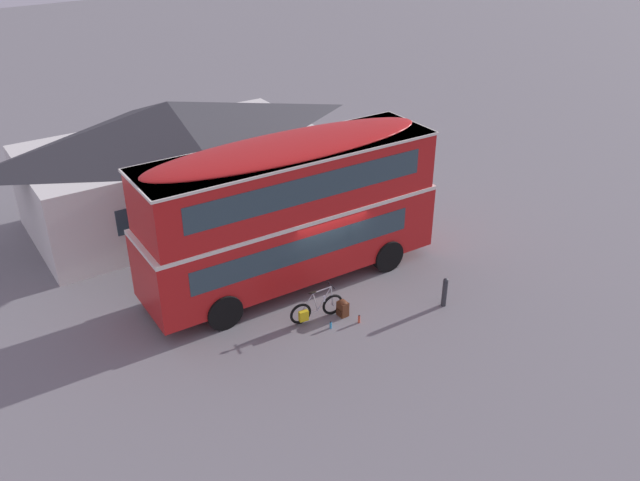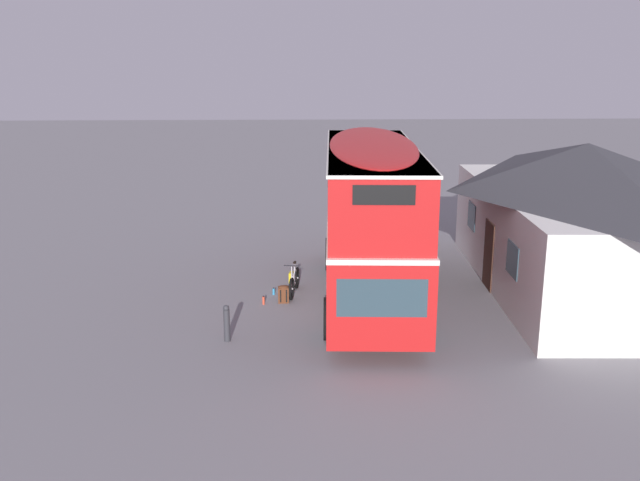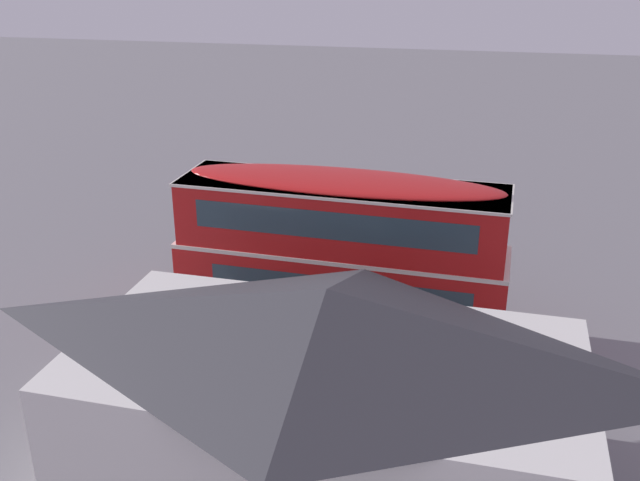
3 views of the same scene
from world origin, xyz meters
TOP-DOWN VIEW (x-y plane):
  - ground_plane at (0.00, 0.00)m, footprint 120.00×120.00m
  - double_decker_bus at (-0.66, 0.60)m, footprint 9.76×3.03m
  - touring_bicycle at (-1.34, -1.65)m, footprint 1.73×0.48m
  - backpack_on_ground at (-0.56, -1.95)m, footprint 0.32×0.32m
  - water_bottle_blue_sports at (-1.23, -2.26)m, footprint 0.07×0.07m
  - water_bottle_red_squeeze at (-0.39, -2.53)m, footprint 0.07×0.07m
  - pub_building at (-1.57, 7.16)m, footprint 11.21×6.35m
  - kerb_bollard at (2.28, -3.34)m, footprint 0.16×0.16m

SIDE VIEW (x-z plane):
  - ground_plane at x=0.00m, z-range 0.00..0.00m
  - water_bottle_blue_sports at x=-1.23m, z-range -0.01..0.22m
  - water_bottle_red_squeeze at x=-0.39m, z-range -0.01..0.25m
  - backpack_on_ground at x=-0.56m, z-range 0.01..0.53m
  - touring_bicycle at x=-1.34m, z-range -0.15..0.90m
  - kerb_bollard at x=2.28m, z-range 0.01..0.98m
  - pub_building at x=-1.57m, z-range 0.05..4.56m
  - double_decker_bus at x=-0.66m, z-range 0.25..5.04m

